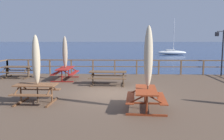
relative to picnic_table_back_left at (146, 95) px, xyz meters
The scene contains 13 objects.
ground_plane 3.20m from the picnic_table_back_left, 118.01° to the left, with size 600.00×600.00×0.00m, color navy.
wooden_deck 3.08m from the picnic_table_back_left, 118.01° to the left, with size 16.45×12.57×0.69m, color brown.
railing_waterside_far 8.84m from the picnic_table_back_left, 99.00° to the left, with size 16.25×0.10×1.09m.
picnic_table_back_left is the anchor object (origin of this frame).
picnic_table_mid_centre 4.44m from the picnic_table_back_left, 169.86° to the left, with size 1.70×1.45×0.78m.
picnic_table_back_right 7.76m from the picnic_table_back_left, 125.35° to the left, with size 1.40×2.19×0.78m.
picnic_table_front_left 5.02m from the picnic_table_back_left, 109.31° to the left, with size 2.15×1.47×0.78m.
picnic_table_mid_left 10.55m from the picnic_table_back_left, 138.74° to the left, with size 1.88×1.43×0.78m.
patio_umbrella_tall_front 1.40m from the picnic_table_back_left, ahead, with size 0.32×0.32×3.07m.
patio_umbrella_tall_mid_left 4.54m from the picnic_table_back_left, 169.91° to the left, with size 0.32×0.32×2.75m.
patio_umbrella_tall_back_left 7.80m from the picnic_table_back_left, 125.44° to the left, with size 0.32×0.32×2.77m.
lamp_post_hooked 10.19m from the picnic_table_back_left, 53.74° to the left, with size 0.67×0.32×3.20m.
sailboat_distant 43.14m from the picnic_table_back_left, 76.77° to the left, with size 6.11×2.12×7.72m.
Camera 1 is at (0.47, -11.05, 3.27)m, focal length 37.65 mm.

